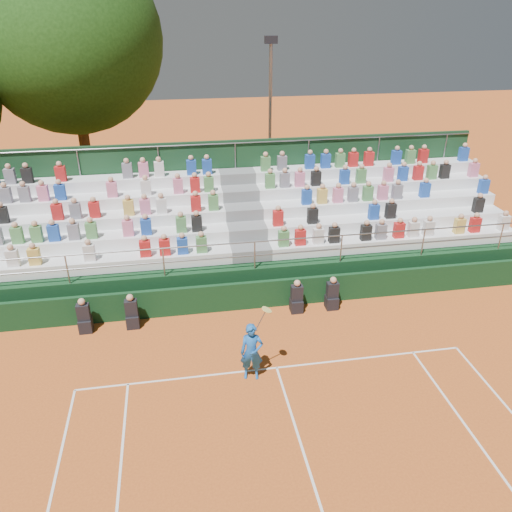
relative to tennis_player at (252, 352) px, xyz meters
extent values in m
plane|color=#C95C21|center=(0.75, 0.25, -0.85)|extent=(90.00, 90.00, 0.00)
cube|color=white|center=(0.75, 0.25, -0.85)|extent=(11.00, 0.06, 0.01)
cube|color=white|center=(0.75, -2.95, -0.85)|extent=(0.06, 6.40, 0.01)
cube|color=black|center=(0.75, 3.45, -0.35)|extent=(20.00, 0.15, 1.00)
cube|color=black|center=(-4.78, 3.00, -0.63)|extent=(0.40, 0.40, 0.44)
cube|color=black|center=(-4.78, 3.00, -0.15)|extent=(0.38, 0.25, 0.55)
sphere|color=tan|center=(-4.78, 3.00, 0.23)|extent=(0.22, 0.22, 0.22)
cube|color=black|center=(-3.34, 3.00, -0.63)|extent=(0.40, 0.40, 0.44)
cube|color=black|center=(-3.34, 3.00, -0.15)|extent=(0.38, 0.25, 0.55)
sphere|color=tan|center=(-3.34, 3.00, 0.23)|extent=(0.22, 0.22, 0.22)
cube|color=black|center=(1.99, 3.00, -0.63)|extent=(0.40, 0.40, 0.44)
cube|color=black|center=(1.99, 3.00, -0.15)|extent=(0.38, 0.25, 0.55)
sphere|color=tan|center=(1.99, 3.00, 0.23)|extent=(0.22, 0.22, 0.22)
cube|color=black|center=(3.21, 3.00, -0.63)|extent=(0.40, 0.40, 0.44)
cube|color=black|center=(3.21, 3.00, -0.15)|extent=(0.38, 0.25, 0.55)
sphere|color=tan|center=(3.21, 3.00, 0.23)|extent=(0.22, 0.22, 0.22)
cube|color=black|center=(0.75, 6.55, -0.25)|extent=(20.00, 5.20, 1.20)
cube|color=white|center=(-4.60, 4.88, 0.56)|extent=(9.30, 0.85, 0.42)
cube|color=white|center=(6.10, 4.88, 0.56)|extent=(9.30, 0.85, 0.42)
cube|color=slate|center=(0.75, 4.88, 0.56)|extent=(1.40, 0.85, 0.42)
cube|color=white|center=(-4.60, 5.73, 0.98)|extent=(9.30, 0.85, 0.42)
cube|color=white|center=(6.10, 5.73, 0.98)|extent=(9.30, 0.85, 0.42)
cube|color=slate|center=(0.75, 5.73, 0.98)|extent=(1.40, 0.85, 0.42)
cube|color=white|center=(-4.60, 6.58, 1.40)|extent=(9.30, 0.85, 0.42)
cube|color=white|center=(6.10, 6.58, 1.40)|extent=(9.30, 0.85, 0.42)
cube|color=slate|center=(0.75, 6.58, 1.40)|extent=(1.40, 0.85, 0.42)
cube|color=white|center=(-4.60, 7.43, 1.82)|extent=(9.30, 0.85, 0.42)
cube|color=white|center=(6.10, 7.43, 1.82)|extent=(9.30, 0.85, 0.42)
cube|color=slate|center=(0.75, 7.43, 1.82)|extent=(1.40, 0.85, 0.42)
cube|color=white|center=(-4.60, 8.28, 2.24)|extent=(9.30, 0.85, 0.42)
cube|color=white|center=(6.10, 8.28, 2.24)|extent=(9.30, 0.85, 0.42)
cube|color=slate|center=(0.75, 8.28, 2.24)|extent=(1.40, 0.85, 0.42)
cube|color=#173C20|center=(0.75, 8.80, 1.35)|extent=(20.00, 0.12, 4.40)
cylinder|color=gray|center=(0.75, 4.00, 1.35)|extent=(20.00, 0.05, 0.05)
cylinder|color=gray|center=(0.75, 8.70, 3.45)|extent=(20.00, 0.05, 0.05)
cube|color=silver|center=(-7.02, 4.73, 1.05)|extent=(0.36, 0.24, 0.56)
cube|color=gold|center=(-6.36, 4.73, 1.05)|extent=(0.36, 0.24, 0.56)
cube|color=silver|center=(-4.64, 4.73, 1.05)|extent=(0.36, 0.24, 0.56)
cube|color=red|center=(-2.84, 4.73, 1.05)|extent=(0.36, 0.24, 0.56)
cube|color=red|center=(-2.19, 4.73, 1.05)|extent=(0.36, 0.24, 0.56)
cube|color=#1E4CB2|center=(-1.60, 4.73, 1.05)|extent=(0.36, 0.24, 0.56)
cube|color=#4C8C4C|center=(-0.96, 4.73, 1.05)|extent=(0.36, 0.24, 0.56)
cube|color=#4C8C4C|center=(-7.00, 5.58, 1.47)|extent=(0.36, 0.24, 0.56)
cube|color=#4C8C4C|center=(-6.39, 5.58, 1.47)|extent=(0.36, 0.24, 0.56)
cube|color=#1E4CB2|center=(-5.84, 5.58, 1.47)|extent=(0.36, 0.24, 0.56)
cube|color=slate|center=(-5.19, 5.58, 1.47)|extent=(0.36, 0.24, 0.56)
cube|color=#4C8C4C|center=(-4.61, 5.58, 1.47)|extent=(0.36, 0.24, 0.56)
cube|color=pink|center=(-3.40, 5.58, 1.47)|extent=(0.36, 0.24, 0.56)
cube|color=#1E4CB2|center=(-2.79, 5.58, 1.47)|extent=(0.36, 0.24, 0.56)
cube|color=#4C8C4C|center=(-1.59, 5.58, 1.47)|extent=(0.36, 0.24, 0.56)
cube|color=black|center=(-1.04, 5.58, 1.47)|extent=(0.36, 0.24, 0.56)
cube|color=black|center=(-7.60, 6.43, 1.89)|extent=(0.36, 0.24, 0.56)
cube|color=red|center=(-5.80, 6.43, 1.89)|extent=(0.36, 0.24, 0.56)
cube|color=slate|center=(-5.19, 6.43, 1.89)|extent=(0.36, 0.24, 0.56)
cube|color=red|center=(-4.55, 6.43, 1.89)|extent=(0.36, 0.24, 0.56)
cube|color=gold|center=(-3.38, 6.43, 1.89)|extent=(0.36, 0.24, 0.56)
cube|color=pink|center=(-2.80, 6.43, 1.89)|extent=(0.36, 0.24, 0.56)
cube|color=silver|center=(-2.23, 6.43, 1.89)|extent=(0.36, 0.24, 0.56)
cube|color=red|center=(-1.00, 6.43, 1.89)|extent=(0.36, 0.24, 0.56)
cube|color=#4C8C4C|center=(-0.37, 6.43, 1.89)|extent=(0.36, 0.24, 0.56)
cube|color=slate|center=(-7.62, 7.28, 2.31)|extent=(0.36, 0.24, 0.56)
cube|color=slate|center=(-6.99, 7.28, 2.31)|extent=(0.36, 0.24, 0.56)
cube|color=pink|center=(-6.36, 7.28, 2.31)|extent=(0.36, 0.24, 0.56)
cube|color=#1E4CB2|center=(-5.78, 7.28, 2.31)|extent=(0.36, 0.24, 0.56)
cube|color=pink|center=(-3.97, 7.28, 2.31)|extent=(0.36, 0.24, 0.56)
cube|color=silver|center=(-2.76, 7.28, 2.31)|extent=(0.36, 0.24, 0.56)
cube|color=pink|center=(-1.59, 7.28, 2.31)|extent=(0.36, 0.24, 0.56)
cube|color=red|center=(-0.96, 7.28, 2.31)|extent=(0.36, 0.24, 0.56)
cube|color=#4C8C4C|center=(-0.44, 7.28, 2.31)|extent=(0.36, 0.24, 0.56)
cube|color=slate|center=(-7.60, 8.13, 2.73)|extent=(0.36, 0.24, 0.56)
cube|color=black|center=(-7.01, 8.13, 2.73)|extent=(0.36, 0.24, 0.56)
cube|color=red|center=(-5.83, 8.13, 2.73)|extent=(0.36, 0.24, 0.56)
cube|color=slate|center=(-3.43, 8.13, 2.73)|extent=(0.36, 0.24, 0.56)
cube|color=pink|center=(-2.83, 8.13, 2.73)|extent=(0.36, 0.24, 0.56)
cube|color=silver|center=(-2.24, 8.13, 2.73)|extent=(0.36, 0.24, 0.56)
cube|color=#1E4CB2|center=(-1.03, 8.13, 2.73)|extent=(0.36, 0.24, 0.56)
cube|color=#1E4CB2|center=(-0.43, 8.13, 2.73)|extent=(0.36, 0.24, 0.56)
cube|color=#4C8C4C|center=(1.89, 4.73, 1.05)|extent=(0.36, 0.24, 0.56)
cube|color=red|center=(2.49, 4.73, 1.05)|extent=(0.36, 0.24, 0.56)
cube|color=silver|center=(3.14, 4.73, 1.05)|extent=(0.36, 0.24, 0.56)
cube|color=black|center=(3.72, 4.73, 1.05)|extent=(0.36, 0.24, 0.56)
cube|color=black|center=(4.90, 4.73, 1.05)|extent=(0.36, 0.24, 0.56)
cube|color=slate|center=(5.46, 4.73, 1.05)|extent=(0.36, 0.24, 0.56)
cube|color=red|center=(6.15, 4.73, 1.05)|extent=(0.36, 0.24, 0.56)
cube|color=silver|center=(6.70, 4.73, 1.05)|extent=(0.36, 0.24, 0.56)
cube|color=silver|center=(7.29, 4.73, 1.05)|extent=(0.36, 0.24, 0.56)
cube|color=gold|center=(8.51, 4.73, 1.05)|extent=(0.36, 0.24, 0.56)
cube|color=red|center=(9.13, 4.73, 1.05)|extent=(0.36, 0.24, 0.56)
cube|color=silver|center=(10.30, 4.73, 1.05)|extent=(0.36, 0.24, 0.56)
cube|color=red|center=(1.86, 5.58, 1.47)|extent=(0.36, 0.24, 0.56)
cube|color=black|center=(3.14, 5.58, 1.47)|extent=(0.36, 0.24, 0.56)
cube|color=#1E4CB2|center=(5.48, 5.58, 1.47)|extent=(0.36, 0.24, 0.56)
cube|color=black|center=(6.14, 5.58, 1.47)|extent=(0.36, 0.24, 0.56)
cube|color=black|center=(9.69, 5.58, 1.47)|extent=(0.36, 0.24, 0.56)
cube|color=#1E4CB2|center=(3.13, 6.43, 1.89)|extent=(0.36, 0.24, 0.56)
cube|color=gold|center=(3.73, 6.43, 1.89)|extent=(0.36, 0.24, 0.56)
cube|color=pink|center=(4.34, 6.43, 1.89)|extent=(0.36, 0.24, 0.56)
cube|color=slate|center=(4.94, 6.43, 1.89)|extent=(0.36, 0.24, 0.56)
cube|color=#4C8C4C|center=(5.53, 6.43, 1.89)|extent=(0.36, 0.24, 0.56)
cube|color=pink|center=(6.13, 6.43, 1.89)|extent=(0.36, 0.24, 0.56)
cube|color=slate|center=(6.71, 6.43, 1.89)|extent=(0.36, 0.24, 0.56)
cube|color=#1E4CB2|center=(7.85, 6.43, 1.89)|extent=(0.36, 0.24, 0.56)
cube|color=#1E4CB2|center=(10.34, 6.43, 1.89)|extent=(0.36, 0.24, 0.56)
cube|color=#4C8C4C|center=(1.89, 7.28, 2.31)|extent=(0.36, 0.24, 0.56)
cube|color=slate|center=(2.46, 7.28, 2.31)|extent=(0.36, 0.24, 0.56)
cube|color=pink|center=(3.06, 7.28, 2.31)|extent=(0.36, 0.24, 0.56)
cube|color=black|center=(3.70, 7.28, 2.31)|extent=(0.36, 0.24, 0.56)
cube|color=#1E4CB2|center=(4.86, 7.28, 2.31)|extent=(0.36, 0.24, 0.56)
cube|color=#4C8C4C|center=(5.53, 7.28, 2.31)|extent=(0.36, 0.24, 0.56)
cube|color=pink|center=(6.66, 7.28, 2.31)|extent=(0.36, 0.24, 0.56)
cube|color=#1E4CB2|center=(7.28, 7.28, 2.31)|extent=(0.36, 0.24, 0.56)
cube|color=red|center=(7.93, 7.28, 2.31)|extent=(0.36, 0.24, 0.56)
cube|color=#4C8C4C|center=(8.51, 7.28, 2.31)|extent=(0.36, 0.24, 0.56)
cube|color=black|center=(9.07, 7.28, 2.31)|extent=(0.36, 0.24, 0.56)
cube|color=pink|center=(10.33, 7.28, 2.31)|extent=(0.36, 0.24, 0.56)
cube|color=#4C8C4C|center=(1.87, 8.13, 2.73)|extent=(0.36, 0.24, 0.56)
cube|color=slate|center=(2.53, 8.13, 2.73)|extent=(0.36, 0.24, 0.56)
cube|color=#1E4CB2|center=(3.66, 8.13, 2.73)|extent=(0.36, 0.24, 0.56)
cube|color=#1E4CB2|center=(4.32, 8.13, 2.73)|extent=(0.36, 0.24, 0.56)
cube|color=#4C8C4C|center=(4.92, 8.13, 2.73)|extent=(0.36, 0.24, 0.56)
cube|color=red|center=(5.47, 8.13, 2.73)|extent=(0.36, 0.24, 0.56)
cube|color=red|center=(6.13, 8.13, 2.73)|extent=(0.36, 0.24, 0.56)
cube|color=#1E4CB2|center=(7.31, 8.13, 2.73)|extent=(0.36, 0.24, 0.56)
cube|color=#4C8C4C|center=(7.92, 8.13, 2.73)|extent=(0.36, 0.24, 0.56)
cube|color=red|center=(8.48, 8.13, 2.73)|extent=(0.36, 0.24, 0.56)
cube|color=#1E4CB2|center=(10.29, 8.13, 2.73)|extent=(0.36, 0.24, 0.56)
imported|color=blue|center=(0.00, 0.00, -0.01)|extent=(0.68, 0.50, 1.70)
cylinder|color=gray|center=(0.25, 0.00, 1.00)|extent=(0.26, 0.03, 0.51)
cylinder|color=#E5D866|center=(0.40, 0.00, 1.30)|extent=(0.26, 0.28, 0.14)
cylinder|color=#3D2B16|center=(-5.82, 14.17, 1.42)|extent=(0.50, 0.50, 4.54)
sphere|color=#15380F|center=(-5.82, 14.17, 6.96)|extent=(8.18, 8.18, 8.18)
cylinder|color=gray|center=(3.22, 14.12, 2.91)|extent=(0.16, 0.16, 7.52)
cube|color=black|center=(3.22, 14.12, 6.84)|extent=(0.60, 0.25, 0.35)
camera|label=1|loc=(-1.69, -10.63, 8.35)|focal=35.00mm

